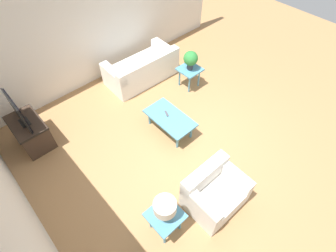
# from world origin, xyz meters

# --- Properties ---
(ground_plane) EXTENTS (14.00, 14.00, 0.00)m
(ground_plane) POSITION_xyz_m (0.00, 0.00, 0.00)
(ground_plane) COLOR #A87A4C
(wall_back) EXTENTS (7.20, 0.12, 2.70)m
(wall_back) POSITION_xyz_m (0.00, 3.06, 1.35)
(wall_back) COLOR silver
(wall_back) RESTS_ON ground_plane
(wall_right) EXTENTS (0.12, 7.20, 2.70)m
(wall_right) POSITION_xyz_m (3.06, 0.00, 1.35)
(wall_right) COLOR silver
(wall_right) RESTS_ON ground_plane
(sofa) EXTENTS (0.93, 1.79, 0.73)m
(sofa) POSITION_xyz_m (2.20, -0.59, 0.29)
(sofa) COLOR white
(sofa) RESTS_ON ground_plane
(armchair) EXTENTS (0.78, 0.95, 0.76)m
(armchair) POSITION_xyz_m (-1.20, 0.61, 0.31)
(armchair) COLOR silver
(armchair) RESTS_ON ground_plane
(coffee_table) EXTENTS (1.07, 0.59, 0.40)m
(coffee_table) POSITION_xyz_m (0.48, 0.06, 0.36)
(coffee_table) COLOR teal
(coffee_table) RESTS_ON ground_plane
(side_table_plant) EXTENTS (0.50, 0.50, 0.51)m
(side_table_plant) POSITION_xyz_m (1.23, -1.28, 0.43)
(side_table_plant) COLOR teal
(side_table_plant) RESTS_ON ground_plane
(side_table_lamp) EXTENTS (0.50, 0.50, 0.51)m
(side_table_lamp) POSITION_xyz_m (-1.00, 1.52, 0.43)
(side_table_lamp) COLOR teal
(side_table_lamp) RESTS_ON ground_plane
(tv_stand_chest) EXTENTS (0.87, 0.55, 0.60)m
(tv_stand_chest) POSITION_xyz_m (2.12, 2.32, 0.32)
(tv_stand_chest) COLOR #38281E
(tv_stand_chest) RESTS_ON ground_plane
(television) EXTENTS (0.77, 0.16, 0.63)m
(television) POSITION_xyz_m (2.12, 2.32, 0.91)
(television) COLOR black
(television) RESTS_ON tv_stand_chest
(potted_plant) EXTENTS (0.34, 0.34, 0.46)m
(potted_plant) POSITION_xyz_m (1.23, -1.28, 0.79)
(potted_plant) COLOR #333338
(potted_plant) RESTS_ON side_table_plant
(table_lamp) EXTENTS (0.34, 0.34, 0.40)m
(table_lamp) POSITION_xyz_m (-1.00, 1.52, 0.79)
(table_lamp) COLOR #997F4C
(table_lamp) RESTS_ON side_table_lamp
(remote_control) EXTENTS (0.16, 0.10, 0.02)m
(remote_control) POSITION_xyz_m (0.59, 0.05, 0.41)
(remote_control) COLOR #4C4C51
(remote_control) RESTS_ON coffee_table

